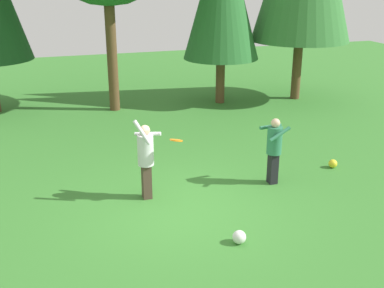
# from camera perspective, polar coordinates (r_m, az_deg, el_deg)

# --- Properties ---
(ground_plane) EXTENTS (40.00, 40.00, 0.00)m
(ground_plane) POSITION_cam_1_polar(r_m,az_deg,el_deg) (9.99, -1.60, -7.62)
(ground_plane) COLOR #387A2D
(person_thrower) EXTENTS (0.65, 0.65, 1.82)m
(person_thrower) POSITION_cam_1_polar(r_m,az_deg,el_deg) (10.05, -5.57, -1.37)
(person_thrower) COLOR #4C382D
(person_thrower) RESTS_ON ground_plane
(person_catcher) EXTENTS (0.56, 0.52, 1.56)m
(person_catcher) POSITION_cam_1_polar(r_m,az_deg,el_deg) (10.91, 9.82, -0.20)
(person_catcher) COLOR black
(person_catcher) RESTS_ON ground_plane
(frisbee) EXTENTS (0.38, 0.38, 0.09)m
(frisbee) POSITION_cam_1_polar(r_m,az_deg,el_deg) (9.75, -1.90, 0.45)
(frisbee) COLOR orange
(ball_yellow) EXTENTS (0.22, 0.22, 0.22)m
(ball_yellow) POSITION_cam_1_polar(r_m,az_deg,el_deg) (12.39, 16.52, -2.27)
(ball_yellow) COLOR yellow
(ball_yellow) RESTS_ON ground_plane
(ball_white) EXTENTS (0.25, 0.25, 0.25)m
(ball_white) POSITION_cam_1_polar(r_m,az_deg,el_deg) (8.77, 5.68, -11.03)
(ball_white) COLOR white
(ball_white) RESTS_ON ground_plane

